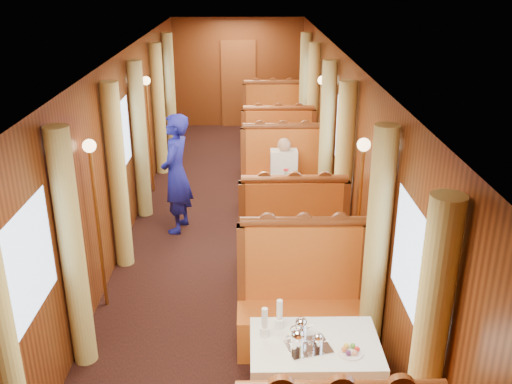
{
  "coord_description": "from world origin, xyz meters",
  "views": [
    {
      "loc": [
        0.21,
        -7.32,
        3.59
      ],
      "look_at": [
        0.31,
        -0.96,
        1.05
      ],
      "focal_mm": 40.0,
      "sensor_mm": 36.0,
      "label": 1
    }
  ],
  "objects_px": {
    "banquette_far_aft": "(273,124)",
    "rose_vase_mid": "(286,174)",
    "table_far": "(275,140)",
    "rose_vase_far": "(276,113)",
    "teapot_back": "(301,330)",
    "teapot_right": "(318,343)",
    "passenger": "(284,169)",
    "banquette_mid_fwd": "(292,240)",
    "teapot_left": "(298,343)",
    "banquette_mid_aft": "(282,182)",
    "steward": "(176,174)",
    "fruit_plate": "(350,351)",
    "table_near": "(313,380)",
    "table_mid": "(286,211)",
    "banquette_far_fwd": "(278,153)",
    "banquette_near_aft": "(303,307)",
    "tea_tray": "(308,347)"
  },
  "relations": [
    {
      "from": "table_far",
      "to": "rose_vase_mid",
      "type": "distance_m",
      "value": 3.52
    },
    {
      "from": "teapot_back",
      "to": "rose_vase_far",
      "type": "height_order",
      "value": "rose_vase_far"
    },
    {
      "from": "banquette_far_fwd",
      "to": "fruit_plate",
      "type": "distance_m",
      "value": 6.14
    },
    {
      "from": "teapot_back",
      "to": "rose_vase_mid",
      "type": "bearing_deg",
      "value": 78.55
    },
    {
      "from": "banquette_far_aft",
      "to": "fruit_plate",
      "type": "xyz_separation_m",
      "value": [
        0.26,
        -8.16,
        0.35
      ]
    },
    {
      "from": "table_near",
      "to": "banquette_near_aft",
      "type": "height_order",
      "value": "banquette_near_aft"
    },
    {
      "from": "fruit_plate",
      "to": "table_near",
      "type": "bearing_deg",
      "value": 151.7
    },
    {
      "from": "table_near",
      "to": "table_mid",
      "type": "relative_size",
      "value": 1.0
    },
    {
      "from": "banquette_mid_fwd",
      "to": "teapot_right",
      "type": "xyz_separation_m",
      "value": [
        0.01,
        -2.58,
        0.38
      ]
    },
    {
      "from": "tea_tray",
      "to": "rose_vase_mid",
      "type": "xyz_separation_m",
      "value": [
        0.05,
        3.59,
        0.17
      ]
    },
    {
      "from": "table_mid",
      "to": "rose_vase_mid",
      "type": "height_order",
      "value": "rose_vase_mid"
    },
    {
      "from": "rose_vase_far",
      "to": "passenger",
      "type": "xyz_separation_m",
      "value": [
        -0.01,
        -2.74,
        -0.19
      ]
    },
    {
      "from": "banquette_near_aft",
      "to": "fruit_plate",
      "type": "bearing_deg",
      "value": -77.25
    },
    {
      "from": "banquette_near_aft",
      "to": "rose_vase_far",
      "type": "xyz_separation_m",
      "value": [
        0.01,
        5.96,
        0.5
      ]
    },
    {
      "from": "table_mid",
      "to": "rose_vase_far",
      "type": "relative_size",
      "value": 2.92
    },
    {
      "from": "banquette_far_fwd",
      "to": "teapot_left",
      "type": "xyz_separation_m",
      "value": [
        -0.15,
        -6.09,
        0.4
      ]
    },
    {
      "from": "table_far",
      "to": "teapot_back",
      "type": "bearing_deg",
      "value": -90.92
    },
    {
      "from": "banquette_far_fwd",
      "to": "passenger",
      "type": "distance_m",
      "value": 1.78
    },
    {
      "from": "banquette_far_fwd",
      "to": "banquette_mid_fwd",
      "type": "bearing_deg",
      "value": -90.0
    },
    {
      "from": "steward",
      "to": "passenger",
      "type": "relative_size",
      "value": 2.26
    },
    {
      "from": "table_near",
      "to": "banquette_mid_aft",
      "type": "distance_m",
      "value": 4.51
    },
    {
      "from": "banquette_near_aft",
      "to": "banquette_far_aft",
      "type": "distance_m",
      "value": 7.0
    },
    {
      "from": "banquette_far_aft",
      "to": "steward",
      "type": "distance_m",
      "value": 4.59
    },
    {
      "from": "table_near",
      "to": "table_mid",
      "type": "xyz_separation_m",
      "value": [
        0.0,
        3.5,
        0.0
      ]
    },
    {
      "from": "teapot_right",
      "to": "passenger",
      "type": "relative_size",
      "value": 0.19
    },
    {
      "from": "banquette_near_aft",
      "to": "teapot_back",
      "type": "xyz_separation_m",
      "value": [
        -0.11,
        -0.94,
        0.39
      ]
    },
    {
      "from": "steward",
      "to": "tea_tray",
      "type": "bearing_deg",
      "value": 32.42
    },
    {
      "from": "table_near",
      "to": "banquette_mid_aft",
      "type": "relative_size",
      "value": 0.78
    },
    {
      "from": "tea_tray",
      "to": "steward",
      "type": "distance_m",
      "value": 4.07
    },
    {
      "from": "table_far",
      "to": "teapot_back",
      "type": "xyz_separation_m",
      "value": [
        -0.11,
        -6.92,
        0.44
      ]
    },
    {
      "from": "table_far",
      "to": "banquette_far_fwd",
      "type": "bearing_deg",
      "value": -90.0
    },
    {
      "from": "table_far",
      "to": "rose_vase_mid",
      "type": "height_order",
      "value": "rose_vase_mid"
    },
    {
      "from": "banquette_mid_fwd",
      "to": "teapot_left",
      "type": "relative_size",
      "value": 7.31
    },
    {
      "from": "teapot_right",
      "to": "steward",
      "type": "xyz_separation_m",
      "value": [
        -1.56,
        3.81,
        0.05
      ]
    },
    {
      "from": "banquette_near_aft",
      "to": "banquette_far_aft",
      "type": "relative_size",
      "value": 1.0
    },
    {
      "from": "teapot_right",
      "to": "rose_vase_mid",
      "type": "bearing_deg",
      "value": 91.76
    },
    {
      "from": "banquette_mid_aft",
      "to": "teapot_right",
      "type": "bearing_deg",
      "value": -89.91
    },
    {
      "from": "table_far",
      "to": "tea_tray",
      "type": "distance_m",
      "value": 7.08
    },
    {
      "from": "table_far",
      "to": "rose_vase_far",
      "type": "height_order",
      "value": "rose_vase_far"
    },
    {
      "from": "table_near",
      "to": "teapot_back",
      "type": "bearing_deg",
      "value": 145.56
    },
    {
      "from": "banquette_mid_aft",
      "to": "banquette_far_aft",
      "type": "relative_size",
      "value": 1.0
    },
    {
      "from": "banquette_mid_aft",
      "to": "steward",
      "type": "height_order",
      "value": "steward"
    },
    {
      "from": "banquette_far_aft",
      "to": "rose_vase_mid",
      "type": "xyz_separation_m",
      "value": [
        -0.02,
        -4.49,
        0.5
      ]
    },
    {
      "from": "table_near",
      "to": "fruit_plate",
      "type": "height_order",
      "value": "fruit_plate"
    },
    {
      "from": "teapot_left",
      "to": "teapot_right",
      "type": "distance_m",
      "value": 0.16
    },
    {
      "from": "table_mid",
      "to": "banquette_far_fwd",
      "type": "bearing_deg",
      "value": 90.0
    },
    {
      "from": "banquette_mid_fwd",
      "to": "teapot_back",
      "type": "relative_size",
      "value": 7.96
    },
    {
      "from": "table_mid",
      "to": "steward",
      "type": "relative_size",
      "value": 0.61
    },
    {
      "from": "table_near",
      "to": "steward",
      "type": "relative_size",
      "value": 0.61
    },
    {
      "from": "table_near",
      "to": "banquette_far_aft",
      "type": "height_order",
      "value": "banquette_far_aft"
    }
  ]
}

